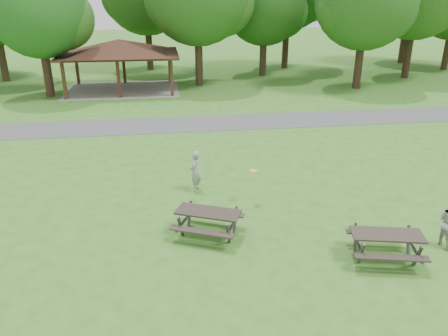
% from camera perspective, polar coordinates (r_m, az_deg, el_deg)
% --- Properties ---
extents(ground, '(160.00, 160.00, 0.00)m').
position_cam_1_polar(ground, '(12.43, -2.00, -12.82)').
color(ground, '#357120').
rests_on(ground, ground).
extents(asphalt_path, '(120.00, 3.20, 0.02)m').
position_cam_1_polar(asphalt_path, '(25.17, -5.52, 5.71)').
color(asphalt_path, '#49494C').
rests_on(asphalt_path, ground).
extents(pavilion, '(8.60, 7.01, 3.76)m').
position_cam_1_polar(pavilion, '(34.49, -13.51, 14.90)').
color(pavilion, '#3A2515').
rests_on(pavilion, ground).
extents(tree_row_d, '(6.93, 6.60, 9.27)m').
position_cam_1_polar(tree_row_d, '(33.61, -22.95, 18.30)').
color(tree_row_d, black).
rests_on(tree_row_d, ground).
extents(tree_row_f, '(7.35, 7.00, 9.55)m').
position_cam_1_polar(tree_row_f, '(39.72, 5.45, 20.30)').
color(tree_row_f, '#312115').
rests_on(tree_row_f, ground).
extents(tree_row_g, '(7.77, 7.40, 10.25)m').
position_cam_1_polar(tree_row_g, '(35.53, 18.15, 19.95)').
color(tree_row_g, black).
rests_on(tree_row_g, ground).
extents(picnic_table_middle, '(2.45, 2.25, 0.86)m').
position_cam_1_polar(picnic_table_middle, '(13.57, -2.09, -6.41)').
color(picnic_table_middle, '#2A231E').
rests_on(picnic_table_middle, ground).
extents(picnic_table_far, '(2.27, 1.98, 0.85)m').
position_cam_1_polar(picnic_table_far, '(13.23, 20.45, -8.77)').
color(picnic_table_far, '#2D2520').
rests_on(picnic_table_far, ground).
extents(frisbee_in_flight, '(0.31, 0.31, 0.02)m').
position_cam_1_polar(frisbee_in_flight, '(15.34, 3.83, -0.37)').
color(frisbee_in_flight, yellow).
rests_on(frisbee_in_flight, ground).
extents(frisbee_thrower, '(0.58, 0.68, 1.59)m').
position_cam_1_polar(frisbee_thrower, '(16.49, -3.79, -0.42)').
color(frisbee_thrower, gray).
rests_on(frisbee_thrower, ground).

